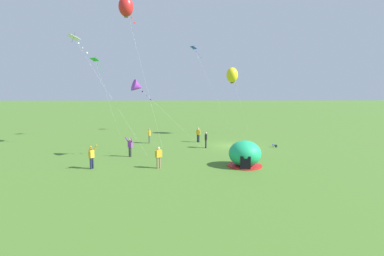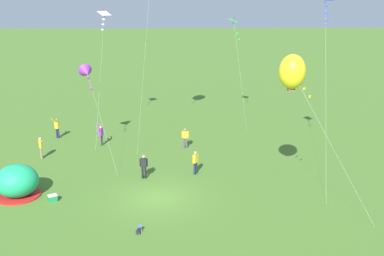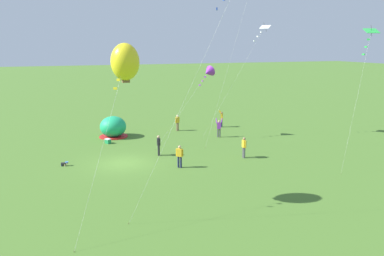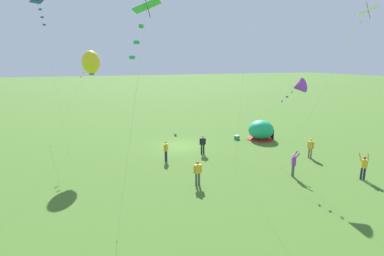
{
  "view_description": "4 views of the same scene",
  "coord_description": "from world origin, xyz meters",
  "px_view_note": "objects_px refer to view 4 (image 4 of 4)",
  "views": [
    {
      "loc": [
        -32.57,
        5.37,
        6.12
      ],
      "look_at": [
        -1.56,
        4.64,
        2.21
      ],
      "focal_mm": 28.0,
      "sensor_mm": 36.0,
      "label": 1
    },
    {
      "loc": [
        1.23,
        -26.1,
        12.37
      ],
      "look_at": [
        2.3,
        4.39,
        3.28
      ],
      "focal_mm": 42.0,
      "sensor_mm": 36.0,
      "label": 2
    },
    {
      "loc": [
        28.12,
        -4.49,
        9.04
      ],
      "look_at": [
        0.1,
        5.67,
        2.42
      ],
      "focal_mm": 35.0,
      "sensor_mm": 36.0,
      "label": 3
    },
    {
      "loc": [
        8.94,
        27.18,
        8.28
      ],
      "look_at": [
        -0.9,
        0.95,
        1.97
      ],
      "focal_mm": 28.0,
      "sensor_mm": 36.0,
      "label": 4
    }
  ],
  "objects_px": {
    "kite_yellow": "(91,62)",
    "person_far_back": "(311,147)",
    "kite_white": "(364,18)",
    "kite_purple": "(298,87)",
    "cooler_box": "(237,137)",
    "kite_blue": "(40,9)",
    "person_flying_kite": "(364,166)",
    "toddler_crawling": "(175,134)",
    "person_watching_sky": "(203,144)",
    "person_near_tent": "(294,163)",
    "kite_green": "(145,17)",
    "person_strolling": "(198,172)",
    "popup_tent": "(261,130)",
    "person_center_field": "(166,150)"
  },
  "relations": [
    {
      "from": "kite_white",
      "to": "kite_purple",
      "type": "distance_m",
      "value": 6.8
    },
    {
      "from": "person_flying_kite",
      "to": "person_far_back",
      "type": "height_order",
      "value": "person_flying_kite"
    },
    {
      "from": "kite_yellow",
      "to": "person_flying_kite",
      "type": "bearing_deg",
      "value": 141.76
    },
    {
      "from": "kite_blue",
      "to": "kite_green",
      "type": "xyz_separation_m",
      "value": [
        -4.29,
        12.91,
        -1.97
      ]
    },
    {
      "from": "cooler_box",
      "to": "person_far_back",
      "type": "bearing_deg",
      "value": 110.35
    },
    {
      "from": "toddler_crawling",
      "to": "person_strolling",
      "type": "relative_size",
      "value": 0.32
    },
    {
      "from": "cooler_box",
      "to": "kite_blue",
      "type": "xyz_separation_m",
      "value": [
        17.56,
        4.17,
        11.44
      ]
    },
    {
      "from": "person_center_field",
      "to": "person_watching_sky",
      "type": "height_order",
      "value": "same"
    },
    {
      "from": "person_watching_sky",
      "to": "person_near_tent",
      "type": "bearing_deg",
      "value": 119.4
    },
    {
      "from": "kite_yellow",
      "to": "cooler_box",
      "type": "bearing_deg",
      "value": 177.57
    },
    {
      "from": "person_far_back",
      "to": "kite_yellow",
      "type": "height_order",
      "value": "kite_yellow"
    },
    {
      "from": "person_near_tent",
      "to": "kite_purple",
      "type": "distance_m",
      "value": 5.57
    },
    {
      "from": "kite_white",
      "to": "kite_yellow",
      "type": "relative_size",
      "value": 1.23
    },
    {
      "from": "kite_blue",
      "to": "kite_yellow",
      "type": "distance_m",
      "value": 6.73
    },
    {
      "from": "popup_tent",
      "to": "person_far_back",
      "type": "relative_size",
      "value": 1.63
    },
    {
      "from": "kite_white",
      "to": "kite_purple",
      "type": "bearing_deg",
      "value": -97.85
    },
    {
      "from": "popup_tent",
      "to": "kite_yellow",
      "type": "relative_size",
      "value": 0.31
    },
    {
      "from": "popup_tent",
      "to": "kite_green",
      "type": "xyz_separation_m",
      "value": [
        15.69,
        16.21,
        8.7
      ]
    },
    {
      "from": "person_near_tent",
      "to": "kite_green",
      "type": "distance_m",
      "value": 16.06
    },
    {
      "from": "popup_tent",
      "to": "person_flying_kite",
      "type": "distance_m",
      "value": 12.16
    },
    {
      "from": "person_watching_sky",
      "to": "kite_blue",
      "type": "distance_m",
      "value": 16.18
    },
    {
      "from": "person_far_back",
      "to": "kite_green",
      "type": "xyz_separation_m",
      "value": [
        16.16,
        9.28,
        8.73
      ]
    },
    {
      "from": "kite_green",
      "to": "person_flying_kite",
      "type": "bearing_deg",
      "value": -165.95
    },
    {
      "from": "kite_white",
      "to": "kite_green",
      "type": "bearing_deg",
      "value": 8.48
    },
    {
      "from": "person_watching_sky",
      "to": "person_far_back",
      "type": "bearing_deg",
      "value": 152.64
    },
    {
      "from": "person_far_back",
      "to": "kite_purple",
      "type": "xyz_separation_m",
      "value": [
        3.54,
        2.06,
        5.49
      ]
    },
    {
      "from": "kite_green",
      "to": "kite_purple",
      "type": "xyz_separation_m",
      "value": [
        -12.62,
        -7.22,
        -3.24
      ]
    },
    {
      "from": "person_flying_kite",
      "to": "kite_white",
      "type": "relative_size",
      "value": 0.17
    },
    {
      "from": "person_near_tent",
      "to": "popup_tent",
      "type": "bearing_deg",
      "value": -110.66
    },
    {
      "from": "person_watching_sky",
      "to": "kite_blue",
      "type": "xyz_separation_m",
      "value": [
        12.12,
        0.68,
        10.7
      ]
    },
    {
      "from": "kite_green",
      "to": "person_near_tent",
      "type": "bearing_deg",
      "value": -152.27
    },
    {
      "from": "cooler_box",
      "to": "person_flying_kite",
      "type": "height_order",
      "value": "person_flying_kite"
    },
    {
      "from": "toddler_crawling",
      "to": "kite_blue",
      "type": "bearing_deg",
      "value": 34.57
    },
    {
      "from": "kite_yellow",
      "to": "person_far_back",
      "type": "bearing_deg",
      "value": 154.04
    },
    {
      "from": "person_center_field",
      "to": "person_far_back",
      "type": "relative_size",
      "value": 1.0
    },
    {
      "from": "popup_tent",
      "to": "kite_blue",
      "type": "relative_size",
      "value": 0.22
    },
    {
      "from": "toddler_crawling",
      "to": "person_near_tent",
      "type": "bearing_deg",
      "value": 106.37
    },
    {
      "from": "person_near_tent",
      "to": "cooler_box",
      "type": "bearing_deg",
      "value": -96.98
    },
    {
      "from": "person_strolling",
      "to": "kite_blue",
      "type": "xyz_separation_m",
      "value": [
        9.1,
        -5.7,
        10.7
      ]
    },
    {
      "from": "popup_tent",
      "to": "person_flying_kite",
      "type": "height_order",
      "value": "popup_tent"
    },
    {
      "from": "person_near_tent",
      "to": "person_far_back",
      "type": "relative_size",
      "value": 1.1
    },
    {
      "from": "person_near_tent",
      "to": "kite_yellow",
      "type": "relative_size",
      "value": 0.21
    },
    {
      "from": "kite_purple",
      "to": "kite_green",
      "type": "bearing_deg",
      "value": 29.79
    },
    {
      "from": "person_strolling",
      "to": "kite_white",
      "type": "bearing_deg",
      "value": 142.34
    },
    {
      "from": "toddler_crawling",
      "to": "kite_green",
      "type": "distance_m",
      "value": 24.36
    },
    {
      "from": "cooler_box",
      "to": "kite_white",
      "type": "xyz_separation_m",
      "value": [
        1.4,
        15.31,
        10.23
      ]
    },
    {
      "from": "cooler_box",
      "to": "kite_blue",
      "type": "bearing_deg",
      "value": 13.35
    },
    {
      "from": "person_center_field",
      "to": "person_flying_kite",
      "type": "height_order",
      "value": "person_flying_kite"
    },
    {
      "from": "person_strolling",
      "to": "person_near_tent",
      "type": "relative_size",
      "value": 0.91
    },
    {
      "from": "person_far_back",
      "to": "kite_white",
      "type": "bearing_deg",
      "value": 60.26
    }
  ]
}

